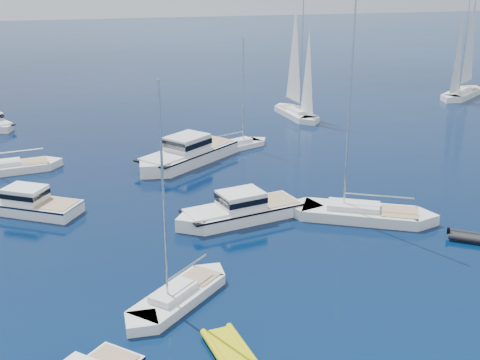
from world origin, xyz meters
name	(u,v)px	position (x,y,z in m)	size (l,w,h in m)	color
motor_cruiser_centre	(238,219)	(-1.52, 24.07, 0.00)	(3.35, 10.96, 2.88)	white
motor_cruiser_far_l	(25,211)	(-17.70, 29.70, 0.00)	(3.08, 10.07, 2.64)	white
motor_cruiser_distant	(186,163)	(-3.24, 39.25, 0.00)	(4.03, 13.17, 3.46)	silver
sailboat_fore	(178,302)	(-7.86, 12.86, 0.00)	(2.44, 9.39, 13.81)	silver
sailboat_mid_r	(359,219)	(7.65, 22.05, 0.00)	(3.23, 12.41, 18.24)	silver
sailboat_centre	(237,148)	(2.85, 42.92, 0.00)	(2.12, 8.15, 11.98)	silver
sailboat_sails_r	(296,117)	(13.42, 54.97, 0.00)	(2.80, 10.78, 15.85)	white
sailboat_far_l	(7,172)	(-20.10, 40.34, 0.00)	(2.81, 10.81, 15.90)	white
sailboat_sails_far	(462,97)	(40.71, 60.95, 0.00)	(3.15, 12.10, 17.78)	white
tender_yellow	(229,353)	(-6.03, 7.16, 0.00)	(2.20, 4.09, 0.95)	#CBC80B
tender_grey_near	(469,240)	(13.65, 16.51, 0.00)	(1.65, 2.88, 0.95)	black
tender_grey_far	(185,142)	(-2.19, 46.51, 0.00)	(1.92, 3.48, 0.95)	black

